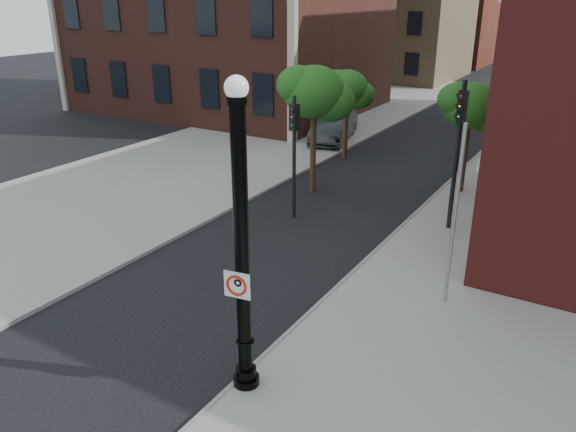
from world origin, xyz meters
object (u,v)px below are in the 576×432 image
Objects in this scene: lamppost at (242,261)px; traffic_signal_left at (294,138)px; parked_car at (334,127)px; traffic_signal_right at (459,132)px; no_parking_sign at (237,285)px.

lamppost reaches higher than traffic_signal_left.
parked_car is 11.46m from traffic_signal_left.
traffic_signal_left is (3.76, -10.61, 2.14)m from parked_car.
traffic_signal_right reaches higher than traffic_signal_left.
lamppost is 20.81m from parked_car.
parked_car is at bearing 118.59° from traffic_signal_right.
traffic_signal_right is at bearing 74.87° from no_parking_sign.
parked_car is 1.12× the size of traffic_signal_left.
traffic_signal_left is (-3.95, 8.60, 0.02)m from lamppost.
lamppost reaches higher than parked_car.
parked_car is at bearing 111.86° from lamppost.
no_parking_sign is at bearing -112.90° from traffic_signal_right.
parked_car is 12.86m from traffic_signal_right.
traffic_signal_right is (8.89, -8.92, 2.62)m from parked_car.
parked_car is at bearing 103.09° from no_parking_sign.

